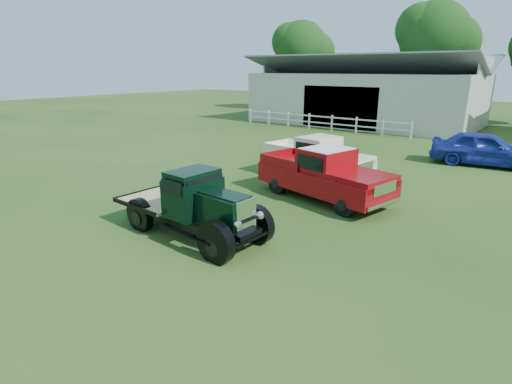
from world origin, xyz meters
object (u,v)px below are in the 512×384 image
Objects in this scene: vintage_flatbed at (192,203)px; red_pickup at (324,173)px; white_pickup at (316,158)px; misc_car_blue at (485,149)px.

vintage_flatbed reaches higher than red_pickup.
white_pickup is 1.01× the size of misc_car_blue.
misc_car_blue is at bearing 62.55° from white_pickup.
red_pickup is at bearing 77.63° from vintage_flatbed.
red_pickup is at bearing -46.42° from white_pickup.
red_pickup reaches higher than white_pickup.
red_pickup is (1.37, 5.25, -0.00)m from vintage_flatbed.
vintage_flatbed is 5.43m from red_pickup.
red_pickup is 2.78m from white_pickup.
vintage_flatbed is 0.98× the size of white_pickup.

